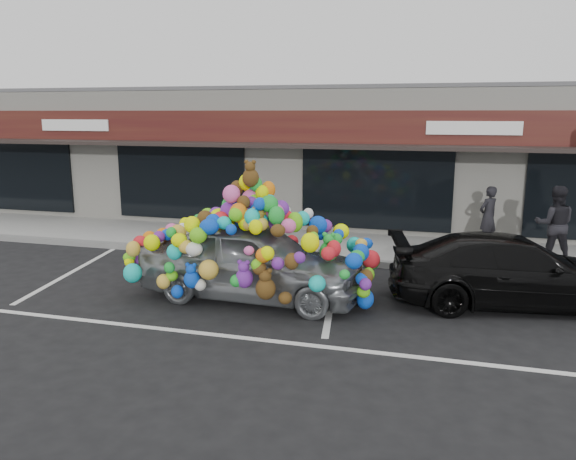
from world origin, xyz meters
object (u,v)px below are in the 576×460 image
(toy_car, at_px, (252,252))
(pedestrian_b, at_px, (555,224))
(black_sedan, at_px, (513,271))
(pedestrian_a, at_px, (488,216))

(toy_car, bearing_deg, pedestrian_b, -54.71)
(toy_car, height_order, black_sedan, toy_car)
(black_sedan, height_order, pedestrian_b, pedestrian_b)
(toy_car, height_order, pedestrian_a, toy_car)
(toy_car, xyz_separation_m, pedestrian_b, (5.99, 3.85, 0.12))
(black_sedan, height_order, pedestrian_a, pedestrian_a)
(black_sedan, xyz_separation_m, pedestrian_b, (1.18, 2.93, 0.38))
(black_sedan, relative_size, pedestrian_b, 2.55)
(pedestrian_a, relative_size, pedestrian_b, 0.88)
(toy_car, distance_m, pedestrian_b, 7.12)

